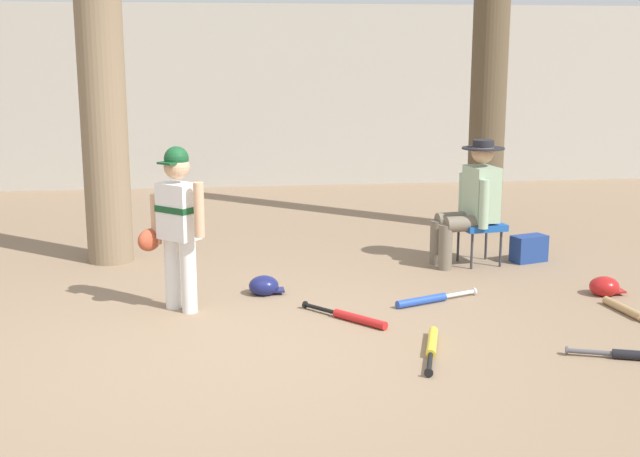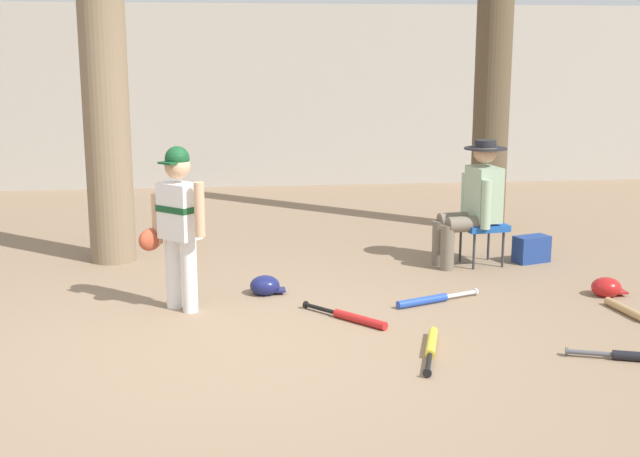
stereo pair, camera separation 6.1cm
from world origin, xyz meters
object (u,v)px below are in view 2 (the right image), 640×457
at_px(bat_yellow_trainer, 431,346).
at_px(bat_red_barrel, 353,318).
at_px(tree_near_player, 101,21).
at_px(folding_stool, 482,227).
at_px(bat_wood_tan, 630,312).
at_px(bat_black_composite, 638,357).
at_px(bat_blue_youth, 429,300).
at_px(handbag_beside_stool, 531,249).
at_px(young_ballplayer, 177,218).
at_px(batting_helmet_red, 607,287).
at_px(tree_behind_spectator, 494,41).
at_px(batting_helmet_navy, 265,286).
at_px(seated_spectator, 474,200).

distance_m(bat_yellow_trainer, bat_red_barrel, 0.80).
xyz_separation_m(tree_near_player, folding_stool, (3.54, -0.59, -1.93)).
xyz_separation_m(folding_stool, bat_wood_tan, (0.66, -1.69, -0.33)).
bearing_deg(bat_black_composite, bat_blue_youth, 127.00).
relative_size(handbag_beside_stool, bat_blue_youth, 0.45).
height_order(young_ballplayer, batting_helmet_red, young_ballplayer).
bearing_deg(handbag_beside_stool, bat_red_barrel, -141.33).
xyz_separation_m(tree_behind_spectator, bat_blue_youth, (-1.38, -2.79, -2.09)).
relative_size(young_ballplayer, bat_blue_youth, 1.72).
relative_size(folding_stool, batting_helmet_navy, 1.52).
bearing_deg(tree_behind_spectator, bat_blue_youth, -116.36).
distance_m(seated_spectator, bat_wood_tan, 1.93).
bearing_deg(bat_wood_tan, bat_black_composite, -114.00).
bearing_deg(bat_red_barrel, bat_black_composite, -30.60).
distance_m(tree_behind_spectator, bat_yellow_trainer, 4.67).
bearing_deg(tree_behind_spectator, batting_helmet_red, -86.70).
height_order(tree_behind_spectator, batting_helmet_red, tree_behind_spectator).
xyz_separation_m(tree_behind_spectator, bat_red_barrel, (-2.06, -3.17, -2.09)).
bearing_deg(bat_black_composite, tree_behind_spectator, 85.69).
height_order(tree_behind_spectator, folding_stool, tree_behind_spectator).
bearing_deg(folding_stool, tree_near_player, 170.59).
xyz_separation_m(folding_stool, bat_yellow_trainer, (-1.06, -2.25, -0.33)).
bearing_deg(batting_helmet_red, bat_black_composite, -108.01).
bearing_deg(bat_wood_tan, bat_red_barrel, 177.08).
height_order(bat_red_barrel, bat_wood_tan, same).
bearing_deg(batting_helmet_navy, young_ballplayer, -153.28).
relative_size(seated_spectator, handbag_beside_stool, 3.53).
bearing_deg(batting_helmet_red, folding_stool, 122.36).
bearing_deg(bat_black_composite, batting_helmet_red, 71.99).
height_order(bat_blue_youth, bat_wood_tan, same).
distance_m(bat_yellow_trainer, batting_helmet_navy, 1.83).
bearing_deg(bat_blue_youth, bat_yellow_trainer, -103.06).
relative_size(tree_near_player, bat_red_barrel, 8.06).
height_order(seated_spectator, bat_blue_youth, seated_spectator).
bearing_deg(tree_behind_spectator, bat_red_barrel, -123.02).
relative_size(seated_spectator, bat_yellow_trainer, 1.49).
height_order(bat_blue_youth, batting_helmet_red, batting_helmet_red).
distance_m(tree_behind_spectator, bat_red_barrel, 4.32).
relative_size(tree_near_player, handbag_beside_stool, 15.44).
bearing_deg(folding_stool, bat_red_barrel, -133.45).
relative_size(folding_stool, batting_helmet_red, 1.54).
distance_m(folding_stool, bat_wood_tan, 1.84).
distance_m(young_ballplayer, seated_spectator, 2.93).
distance_m(tree_near_player, batting_helmet_navy, 2.96).
distance_m(bat_blue_youth, bat_wood_tan, 1.56).
bearing_deg(bat_yellow_trainer, bat_blue_youth, 76.94).
relative_size(handbag_beside_stool, batting_helmet_navy, 1.14).
bearing_deg(bat_red_barrel, young_ballplayer, 160.54).
distance_m(folding_stool, bat_blue_youth, 1.48).
height_order(bat_black_composite, batting_helmet_navy, batting_helmet_navy).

